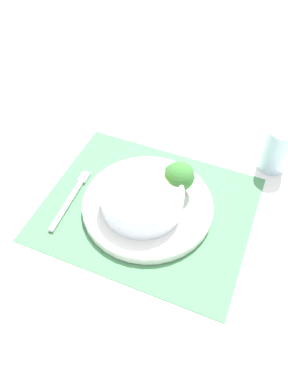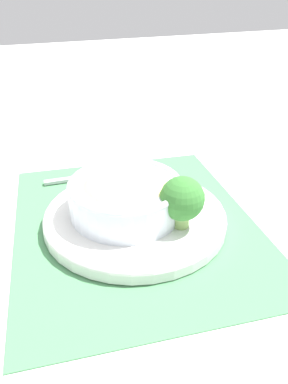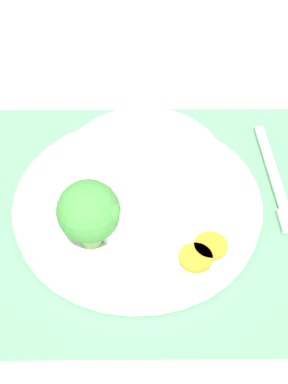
% 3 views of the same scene
% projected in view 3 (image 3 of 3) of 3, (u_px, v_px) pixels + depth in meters
% --- Properties ---
extents(ground_plane, '(4.00, 4.00, 0.00)m').
position_uv_depth(ground_plane, '(138.00, 210.00, 0.64)').
color(ground_plane, white).
extents(placemat, '(0.51, 0.44, 0.00)m').
position_uv_depth(placemat, '(138.00, 209.00, 0.64)').
color(placemat, '#4C8C59').
rests_on(placemat, ground_plane).
extents(plate, '(0.29, 0.29, 0.02)m').
position_uv_depth(plate, '(137.00, 202.00, 0.63)').
color(plate, white).
rests_on(plate, placemat).
extents(bowl, '(0.18, 0.18, 0.07)m').
position_uv_depth(bowl, '(144.00, 171.00, 0.61)').
color(bowl, silver).
rests_on(bowl, plate).
extents(broccoli_floret, '(0.07, 0.07, 0.08)m').
position_uv_depth(broccoli_floret, '(89.00, 212.00, 0.55)').
color(broccoli_floret, '#84AD5B').
rests_on(broccoli_floret, plate).
extents(carrot_slice_near, '(0.04, 0.04, 0.01)m').
position_uv_depth(carrot_slice_near, '(196.00, 258.00, 0.57)').
color(carrot_slice_near, orange).
rests_on(carrot_slice_near, plate).
extents(carrot_slice_middle, '(0.04, 0.04, 0.01)m').
position_uv_depth(carrot_slice_middle, '(211.00, 246.00, 0.58)').
color(carrot_slice_middle, orange).
rests_on(carrot_slice_middle, plate).
extents(fork, '(0.03, 0.18, 0.01)m').
position_uv_depth(fork, '(277.00, 186.00, 0.66)').
color(fork, '#B7B7BC').
rests_on(fork, placemat).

